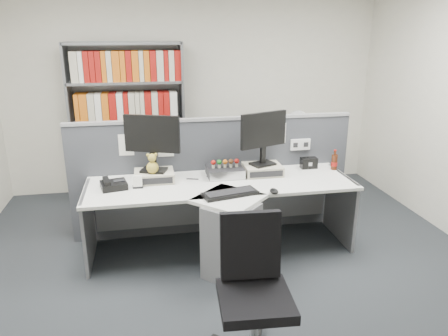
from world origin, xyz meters
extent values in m
plane|color=#303439|center=(0.00, 0.00, 0.00)|extent=(5.50, 5.50, 0.00)
cube|color=silver|center=(0.00, 2.75, 1.35)|extent=(5.00, 0.04, 2.70)
cube|color=#404248|center=(0.00, 1.25, 0.62)|extent=(3.00, 0.05, 1.25)
cube|color=#A4A4A9|center=(0.00, 1.25, 1.26)|extent=(3.00, 0.07, 0.03)
cube|color=white|center=(0.95, 1.22, 0.95)|extent=(0.22, 0.04, 0.12)
cube|color=white|center=(-0.90, 1.22, 1.05)|extent=(0.16, 0.00, 0.22)
cube|color=white|center=(-0.50, 1.22, 1.05)|extent=(0.16, 0.00, 0.22)
cube|color=white|center=(0.70, 1.22, 1.05)|extent=(0.16, 0.00, 0.22)
cube|color=white|center=(0.00, 0.82, 0.70)|extent=(2.60, 0.80, 0.03)
cube|color=white|center=(0.00, 0.42, 0.70)|extent=(0.74, 0.74, 0.03)
cube|color=gray|center=(0.00, 0.30, 0.34)|extent=(0.57, 0.57, 0.69)
cube|color=gray|center=(-1.28, 0.82, 0.36)|extent=(0.03, 0.70, 0.72)
cube|color=gray|center=(1.28, 0.82, 0.36)|extent=(0.03, 0.70, 0.72)
cube|color=gray|center=(0.00, 1.18, 0.35)|extent=(2.50, 0.02, 0.45)
cube|color=beige|center=(-0.64, 0.98, 0.77)|extent=(0.38, 0.30, 0.10)
cube|color=black|center=(-0.64, 0.83, 0.77)|extent=(0.34, 0.01, 0.06)
cube|color=beige|center=(0.46, 0.98, 0.77)|extent=(0.38, 0.30, 0.10)
cube|color=black|center=(0.46, 0.83, 0.77)|extent=(0.34, 0.01, 0.06)
cube|color=black|center=(-0.64, 0.98, 0.83)|extent=(0.28, 0.25, 0.02)
cube|color=black|center=(-0.64, 0.98, 0.93)|extent=(0.06, 0.05, 0.20)
cube|color=black|center=(-0.64, 0.98, 1.19)|extent=(0.52, 0.22, 0.36)
cube|color=#C4D0FF|center=(-0.63, 0.96, 1.19)|extent=(0.46, 0.17, 0.30)
cube|color=black|center=(0.46, 0.98, 0.83)|extent=(0.28, 0.24, 0.02)
cube|color=black|center=(0.46, 0.98, 0.93)|extent=(0.06, 0.05, 0.19)
cube|color=black|center=(0.46, 0.98, 1.19)|extent=(0.51, 0.23, 0.35)
cube|color=#C4D0FF|center=(0.46, 0.96, 1.19)|extent=(0.45, 0.18, 0.30)
cube|color=black|center=(0.07, 1.00, 0.77)|extent=(0.36, 0.32, 0.09)
cube|color=silver|center=(0.07, 0.84, 0.77)|extent=(0.36, 0.01, 0.09)
cylinder|color=beige|center=(-0.05, 0.98, 0.83)|extent=(0.03, 0.03, 0.03)
sphere|color=#A5140F|center=(-0.05, 0.98, 0.87)|extent=(0.05, 0.05, 0.05)
cylinder|color=beige|center=(0.01, 0.98, 0.83)|extent=(0.03, 0.03, 0.03)
sphere|color=#19721E|center=(0.01, 0.98, 0.87)|extent=(0.05, 0.05, 0.05)
cylinder|color=beige|center=(0.07, 0.98, 0.83)|extent=(0.03, 0.03, 0.03)
sphere|color=orange|center=(0.07, 0.98, 0.87)|extent=(0.05, 0.05, 0.05)
cylinder|color=beige|center=(0.13, 0.98, 0.83)|extent=(0.03, 0.03, 0.03)
sphere|color=#593319|center=(0.13, 0.98, 0.87)|extent=(0.05, 0.05, 0.05)
cylinder|color=beige|center=(0.19, 0.98, 0.83)|extent=(0.03, 0.03, 0.03)
sphere|color=#A5140F|center=(0.19, 0.98, 0.87)|extent=(0.05, 0.05, 0.05)
cube|color=black|center=(0.02, 0.47, 0.73)|extent=(0.53, 0.30, 0.03)
cube|color=black|center=(0.02, 0.47, 0.75)|extent=(0.46, 0.23, 0.01)
ellipsoid|color=black|center=(0.42, 0.43, 0.74)|extent=(0.07, 0.12, 0.04)
cube|color=black|center=(-1.02, 0.84, 0.75)|extent=(0.27, 0.25, 0.06)
cube|color=black|center=(-1.08, 0.83, 0.80)|extent=(0.09, 0.20, 0.04)
cube|color=black|center=(-0.96, 0.85, 0.79)|extent=(0.12, 0.08, 0.01)
cube|color=black|center=(-0.80, 0.82, 0.73)|extent=(0.10, 0.06, 0.02)
cube|color=white|center=(-0.80, 0.80, 0.79)|extent=(0.09, 0.03, 0.10)
cube|color=white|center=(-0.80, 0.83, 0.79)|extent=(0.09, 0.03, 0.10)
sphere|color=gold|center=(-0.65, 0.92, 0.88)|extent=(0.12, 0.12, 0.12)
sphere|color=gold|center=(-0.65, 0.92, 0.98)|extent=(0.08, 0.08, 0.08)
sphere|color=gold|center=(-0.69, 0.92, 1.01)|extent=(0.03, 0.03, 0.03)
sphere|color=gold|center=(-0.61, 0.92, 1.01)|extent=(0.03, 0.03, 0.03)
cube|color=black|center=(1.01, 1.08, 0.78)|extent=(0.17, 0.10, 0.11)
cylinder|color=#3F190A|center=(1.25, 0.99, 0.80)|extent=(0.06, 0.06, 0.16)
cylinder|color=#A5140F|center=(1.25, 0.99, 0.78)|extent=(0.07, 0.07, 0.04)
cylinder|color=#3F190A|center=(1.25, 0.99, 0.90)|extent=(0.03, 0.03, 0.04)
cylinder|color=#A5140F|center=(1.25, 0.99, 0.93)|extent=(0.03, 0.03, 0.01)
cube|color=gray|center=(-1.59, 2.45, 1.00)|extent=(0.03, 0.40, 2.00)
cube|color=gray|center=(-0.21, 2.45, 1.00)|extent=(0.03, 0.40, 2.00)
cube|color=gray|center=(-0.90, 2.64, 1.00)|extent=(1.40, 0.02, 2.00)
cube|color=gray|center=(-0.90, 2.45, 0.02)|extent=(1.38, 0.40, 0.03)
cube|color=gray|center=(-0.90, 2.45, 0.52)|extent=(1.38, 0.40, 0.03)
cube|color=gray|center=(-0.90, 2.45, 1.02)|extent=(1.38, 0.40, 0.03)
cube|color=gray|center=(-0.90, 2.45, 1.52)|extent=(1.38, 0.40, 0.03)
cube|color=gray|center=(-0.90, 2.45, 1.98)|extent=(1.38, 0.40, 0.03)
cube|color=#A5140F|center=(-0.90, 2.42, 0.22)|extent=(1.24, 0.28, 0.36)
cube|color=orange|center=(-0.90, 2.42, 0.72)|extent=(1.24, 0.28, 0.36)
cube|color=beige|center=(-0.90, 2.42, 1.21)|extent=(1.24, 0.28, 0.36)
cube|color=white|center=(-0.90, 2.42, 1.71)|extent=(1.24, 0.28, 0.36)
cube|color=gray|center=(1.20, 2.00, 0.35)|extent=(0.45, 0.60, 0.70)
cube|color=black|center=(1.20, 1.70, 0.52)|extent=(0.40, 0.02, 0.28)
cube|color=black|center=(1.20, 1.70, 0.20)|extent=(0.40, 0.02, 0.28)
cylinder|color=white|center=(1.20, 2.00, 0.71)|extent=(0.17, 0.17, 0.03)
cylinder|color=white|center=(1.20, 2.00, 0.81)|extent=(0.03, 0.03, 0.17)
cylinder|color=white|center=(1.20, 1.98, 1.03)|extent=(0.27, 0.14, 0.28)
cylinder|color=silver|center=(1.20, 2.01, 1.03)|extent=(0.27, 0.14, 0.28)
cylinder|color=silver|center=(-0.06, -0.76, 0.25)|extent=(0.05, 0.05, 0.41)
cube|color=black|center=(-0.06, -0.76, 0.48)|extent=(0.50, 0.50, 0.07)
cube|color=black|center=(-0.04, -0.54, 0.76)|extent=(0.41, 0.14, 0.47)
cube|color=black|center=(0.01, -0.59, 0.05)|extent=(0.16, 0.30, 0.04)
cylinder|color=black|center=(0.05, -0.48, 0.03)|extent=(0.05, 0.05, 0.03)
camera|label=1|loc=(-0.69, -3.02, 2.15)|focal=34.12mm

